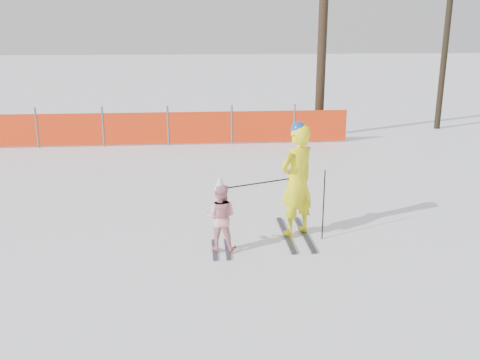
# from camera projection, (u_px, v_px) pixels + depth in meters

# --- Properties ---
(ground) EXTENTS (120.00, 120.00, 0.00)m
(ground) POSITION_uv_depth(u_px,v_px,m) (242.00, 243.00, 9.37)
(ground) COLOR white
(ground) RESTS_ON ground
(adult) EXTENTS (0.87, 1.67, 2.09)m
(adult) POSITION_uv_depth(u_px,v_px,m) (297.00, 180.00, 9.40)
(adult) COLOR black
(adult) RESTS_ON ground
(child) EXTENTS (0.64, 0.84, 1.33)m
(child) POSITION_uv_depth(u_px,v_px,m) (220.00, 216.00, 8.88)
(child) COLOR black
(child) RESTS_ON ground
(ski_poles) EXTENTS (1.73, 0.48, 1.27)m
(ski_poles) POSITION_uv_depth(u_px,v_px,m) (293.00, 194.00, 9.22)
(ski_poles) COLOR black
(ski_poles) RESTS_ON ground
(safety_fence) EXTENTS (15.72, 0.06, 1.25)m
(safety_fence) POSITION_uv_depth(u_px,v_px,m) (96.00, 129.00, 16.54)
(safety_fence) COLOR #595960
(safety_fence) RESTS_ON ground
(tree_trunks) EXTENTS (4.90, 1.25, 7.04)m
(tree_trunks) POSITION_uv_depth(u_px,v_px,m) (355.00, 38.00, 17.69)
(tree_trunks) COLOR black
(tree_trunks) RESTS_ON ground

